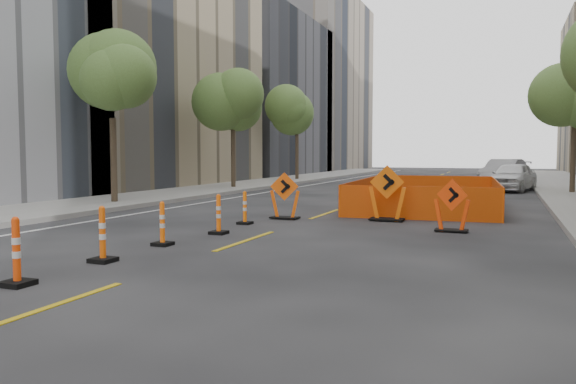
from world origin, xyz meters
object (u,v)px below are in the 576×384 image
at_px(channelizer_4, 162,224).
at_px(chevron_sign_right, 452,205).
at_px(parked_car_mid, 504,172).
at_px(channelizer_6, 245,208).
at_px(parked_car_far, 509,171).
at_px(channelizer_2, 16,251).
at_px(chevron_sign_center, 387,193).
at_px(parked_car_near, 512,177).
at_px(channelizer_5, 219,214).
at_px(chevron_sign_left, 285,196).
at_px(channelizer_3, 102,234).

distance_m(channelizer_4, chevron_sign_right, 7.16).
xyz_separation_m(chevron_sign_right, parked_car_mid, (1.14, 22.36, 0.13)).
distance_m(channelizer_6, parked_car_far, 29.23).
relative_size(channelizer_2, chevron_sign_right, 0.78).
distance_m(channelizer_2, chevron_sign_center, 10.65).
xyz_separation_m(channelizer_6, parked_car_near, (7.11, 17.40, 0.29)).
relative_size(channelizer_5, parked_car_mid, 0.20).
bearing_deg(chevron_sign_right, parked_car_far, 107.17).
bearing_deg(chevron_sign_left, channelizer_5, -113.55).
bearing_deg(parked_car_far, channelizer_2, -82.81).
relative_size(channelizer_6, chevron_sign_left, 0.66).
relative_size(channelizer_2, chevron_sign_center, 0.64).
bearing_deg(chevron_sign_right, channelizer_3, -110.97).
xyz_separation_m(channelizer_4, channelizer_5, (0.31, 1.96, 0.02)).
bearing_deg(chevron_sign_center, channelizer_5, -141.89).
xyz_separation_m(channelizer_2, chevron_sign_center, (3.58, 10.02, 0.30)).
distance_m(channelizer_4, channelizer_6, 3.92).
xyz_separation_m(channelizer_3, chevron_sign_left, (0.64, 7.43, 0.19)).
relative_size(parked_car_mid, parked_car_far, 1.00).
bearing_deg(channelizer_6, parked_car_near, 67.77).
relative_size(channelizer_2, channelizer_5, 1.06).
height_order(channelizer_4, parked_car_near, parked_car_near).
height_order(channelizer_5, parked_car_near, parked_car_near).
xyz_separation_m(channelizer_4, parked_car_near, (7.20, 21.32, 0.28)).
relative_size(chevron_sign_left, chevron_sign_center, 0.86).
bearing_deg(channelizer_3, channelizer_4, 90.92).
xyz_separation_m(channelizer_5, parked_car_near, (6.89, 19.36, 0.26)).
bearing_deg(chevron_sign_center, chevron_sign_left, 178.88).
bearing_deg(channelizer_3, channelizer_2, -89.10).
bearing_deg(parked_car_near, channelizer_4, -94.54).
xyz_separation_m(channelizer_5, channelizer_6, (-0.23, 1.96, -0.03)).
bearing_deg(channelizer_6, channelizer_4, -91.23).
bearing_deg(parked_car_mid, chevron_sign_left, -89.59).
relative_size(chevron_sign_left, parked_car_near, 0.32).
xyz_separation_m(chevron_sign_center, parked_car_near, (3.55, 15.21, -0.06)).
bearing_deg(channelizer_3, channelizer_6, 89.49).
height_order(channelizer_3, channelizer_6, channelizer_3).
height_order(channelizer_2, channelizer_3, channelizer_2).
height_order(chevron_sign_left, chevron_sign_right, chevron_sign_left).
relative_size(channelizer_3, parked_car_mid, 0.21).
bearing_deg(channelizer_3, chevron_sign_left, 85.08).
bearing_deg(chevron_sign_center, channelizer_3, -127.24).
height_order(chevron_sign_right, parked_car_mid, parked_car_mid).
relative_size(chevron_sign_right, parked_car_near, 0.30).
relative_size(channelizer_2, channelizer_4, 1.10).
distance_m(channelizer_2, channelizer_3, 1.96).
height_order(channelizer_6, chevron_sign_left, chevron_sign_left).
distance_m(channelizer_6, parked_car_mid, 23.84).
distance_m(channelizer_6, chevron_sign_left, 1.68).
distance_m(chevron_sign_center, parked_car_mid, 20.93).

